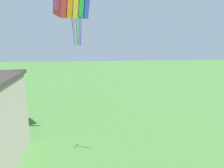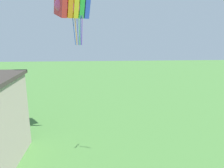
# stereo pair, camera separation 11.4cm
# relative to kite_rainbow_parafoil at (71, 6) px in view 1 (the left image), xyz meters

# --- Properties ---
(kite_rainbow_parafoil) EXTENTS (3.32, 3.02, 3.88)m
(kite_rainbow_parafoil) POSITION_rel_kite_rainbow_parafoil_xyz_m (0.00, 0.00, 0.00)
(kite_rainbow_parafoil) COLOR #E54C8C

